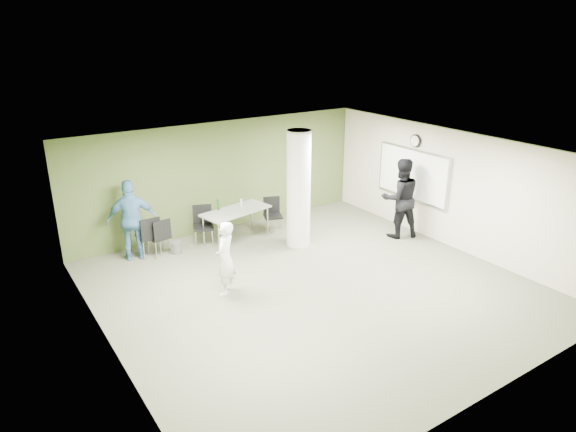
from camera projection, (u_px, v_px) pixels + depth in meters
floor at (314, 288)px, 10.42m from camera, size 8.00×8.00×0.00m
ceiling at (316, 153)px, 9.45m from camera, size 8.00×8.00×0.00m
wall_back at (222, 176)px, 13.06m from camera, size 8.00×2.80×0.02m
wall_left at (105, 276)px, 7.86m from camera, size 0.02×8.00×2.80m
wall_right_cream at (452, 190)px, 12.01m from camera, size 0.02×8.00×2.80m
column at (299, 189)px, 12.01m from camera, size 0.56×0.56×2.80m
whiteboard at (412, 174)px, 12.87m from camera, size 0.05×2.30×1.30m
wall_clock at (415, 141)px, 12.58m from camera, size 0.06×0.32×0.32m
folding_table at (236, 212)px, 12.45m from camera, size 1.82×1.06×1.06m
wastebasket at (176, 247)px, 11.98m from camera, size 0.26×0.26×0.30m
chair_back_left at (149, 234)px, 11.66m from camera, size 0.48×0.48×0.96m
chair_back_right at (160, 234)px, 11.72m from camera, size 0.50×0.50×0.90m
chair_table_left at (203, 222)px, 12.35m from camera, size 0.62×0.62×0.96m
chair_table_right at (272, 212)px, 13.15m from camera, size 0.58×0.58×0.90m
woman_white at (225, 259)px, 9.96m from camera, size 0.65×0.63×1.51m
man_black at (400, 198)px, 12.65m from camera, size 1.19×1.07×2.01m
man_blue at (132, 220)px, 11.43m from camera, size 1.17×0.72×1.87m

